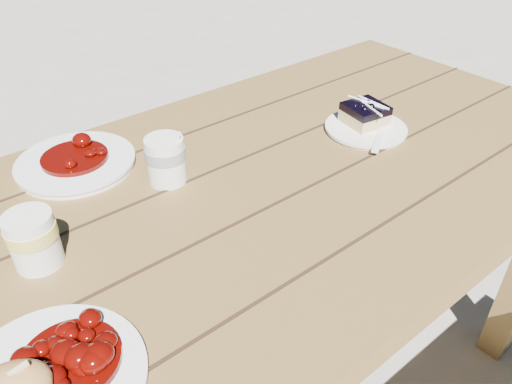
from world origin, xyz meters
TOP-DOWN VIEW (x-y plane):
  - picnic_table at (0.00, -0.00)m, footprint 2.00×1.55m
  - main_plate at (-0.27, -0.19)m, footprint 0.23×0.23m
  - goulash_stew at (-0.24, -0.18)m, footprint 0.12×0.12m
  - dessert_plate at (0.51, -0.00)m, footprint 0.18×0.18m
  - blueberry_cake at (0.52, 0.01)m, footprint 0.10×0.10m
  - fork_dessert at (0.49, -0.06)m, footprint 0.15×0.10m
  - coffee_cup at (0.07, 0.11)m, footprint 0.07×0.07m
  - second_plate at (-0.05, 0.27)m, footprint 0.23×0.23m
  - second_stew at (-0.05, 0.27)m, footprint 0.13×0.13m
  - second_cup at (-0.21, 0.04)m, footprint 0.07×0.07m

SIDE VIEW (x-z plane):
  - picnic_table at x=0.00m, z-range 0.21..0.96m
  - dessert_plate at x=0.51m, z-range 0.75..0.76m
  - main_plate at x=-0.27m, z-range 0.75..0.77m
  - second_plate at x=-0.05m, z-range 0.75..0.77m
  - fork_dessert at x=0.49m, z-range 0.76..0.76m
  - blueberry_cake at x=0.52m, z-range 0.76..0.81m
  - goulash_stew at x=-0.24m, z-range 0.77..0.81m
  - second_stew at x=-0.05m, z-range 0.77..0.81m
  - coffee_cup at x=0.07m, z-range 0.75..0.84m
  - second_cup at x=-0.21m, z-range 0.75..0.84m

